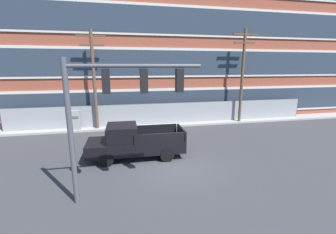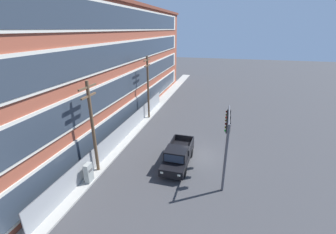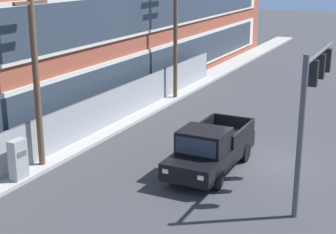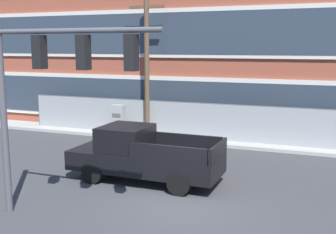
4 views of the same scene
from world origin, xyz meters
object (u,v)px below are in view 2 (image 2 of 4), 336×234
electrical_cabinet (89,174)px  traffic_signal_mast (227,134)px  utility_pole_midblock (148,86)px  pickup_truck_black (178,156)px  utility_pole_near_corner (92,125)px

electrical_cabinet → traffic_signal_mast: bearing=-71.6°
electrical_cabinet → utility_pole_midblock: bearing=0.1°
traffic_signal_mast → pickup_truck_black: bearing=78.2°
pickup_truck_black → electrical_cabinet: size_ratio=3.18×
utility_pole_near_corner → utility_pole_midblock: utility_pole_midblock is taller
pickup_truck_black → utility_pole_midblock: utility_pole_midblock is taller
pickup_truck_black → electrical_cabinet: pickup_truck_black is taller
pickup_truck_black → utility_pole_midblock: 12.64m
traffic_signal_mast → electrical_cabinet: size_ratio=3.16×
traffic_signal_mast → pickup_truck_black: size_ratio=0.99×
pickup_truck_black → electrical_cabinet: (-4.31, 6.33, -0.06)m
traffic_signal_mast → utility_pole_near_corner: size_ratio=0.69×
traffic_signal_mast → utility_pole_midblock: 15.27m
pickup_truck_black → utility_pole_midblock: bearing=31.8°
utility_pole_near_corner → electrical_cabinet: bearing=-173.1°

